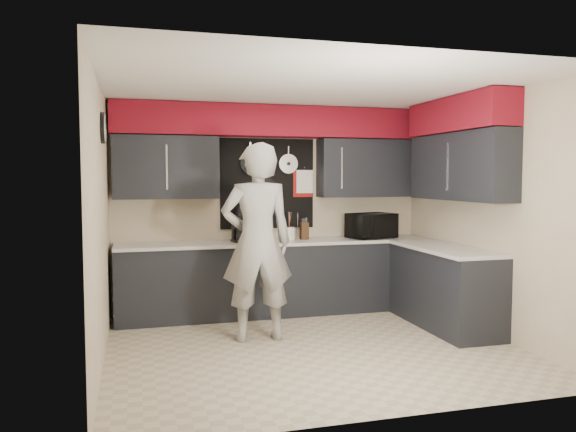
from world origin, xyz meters
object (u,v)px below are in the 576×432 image
object	(u,v)px
coffee_maker	(239,229)
person	(257,242)
utensil_crock	(290,234)
knife_block	(304,231)
microwave	(371,226)

from	to	relation	value
coffee_maker	person	distance (m)	1.03
coffee_maker	utensil_crock	bearing A→B (deg)	-6.29
knife_block	utensil_crock	world-z (taller)	knife_block
microwave	coffee_maker	bearing A→B (deg)	162.47
utensil_crock	coffee_maker	world-z (taller)	coffee_maker
person	coffee_maker	bearing A→B (deg)	-89.10
knife_block	person	size ratio (longest dim) A/B	0.10
microwave	knife_block	distance (m)	0.88
person	microwave	bearing A→B (deg)	-149.01
microwave	utensil_crock	distance (m)	1.08
microwave	utensil_crock	bearing A→B (deg)	160.06
utensil_crock	microwave	bearing A→B (deg)	-3.66
coffee_maker	person	xyz separation A→B (m)	(-0.00, -1.03, -0.05)
utensil_crock	coffee_maker	xyz separation A→B (m)	(-0.64, -0.03, 0.08)
microwave	coffee_maker	world-z (taller)	microwave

